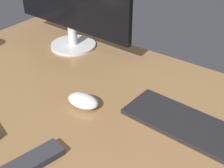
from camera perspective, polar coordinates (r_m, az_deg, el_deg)
name	(u,v)px	position (r cm, az deg, el deg)	size (l,w,h in cm)	color
desk	(90,104)	(99.59, -4.04, -3.61)	(140.00, 84.00, 2.00)	olive
keyboard	(192,127)	(90.84, 14.45, -7.61)	(39.49, 14.33, 1.41)	black
computer_mouse	(84,101)	(95.63, -5.14, -3.22)	(10.44, 6.32, 3.95)	silver
tv_remote	(32,162)	(80.80, -14.57, -13.66)	(16.12, 5.47, 1.83)	#2D2D33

